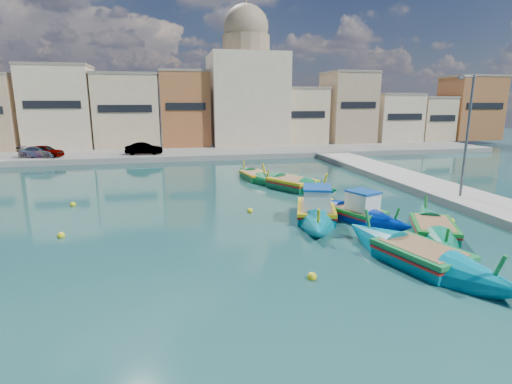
{
  "coord_description": "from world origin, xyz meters",
  "views": [
    {
      "loc": [
        -0.71,
        -15.67,
        6.49
      ],
      "look_at": [
        4.0,
        6.0,
        1.4
      ],
      "focal_mm": 28.0,
      "sensor_mm": 36.0,
      "label": 1
    }
  ],
  "objects_px": {
    "luzzu_blue_cabin": "(356,214)",
    "luzzu_turquoise_cabin": "(316,212)",
    "luzzu_cyan_mid": "(255,177)",
    "luzzu_green": "(292,185)",
    "luzzu_blue_south": "(434,231)",
    "luzzu_cyan_south": "(421,258)",
    "church_block": "(246,86)",
    "quay_street_lamp": "(466,136)"
  },
  "relations": [
    {
      "from": "luzzu_cyan_mid",
      "to": "luzzu_cyan_south",
      "type": "bearing_deg",
      "value": -81.68
    },
    {
      "from": "luzzu_green",
      "to": "luzzu_blue_south",
      "type": "distance_m",
      "value": 12.28
    },
    {
      "from": "luzzu_turquoise_cabin",
      "to": "luzzu_cyan_south",
      "type": "distance_m",
      "value": 7.4
    },
    {
      "from": "luzzu_turquoise_cabin",
      "to": "luzzu_green",
      "type": "relative_size",
      "value": 1.11
    },
    {
      "from": "luzzu_blue_cabin",
      "to": "luzzu_turquoise_cabin",
      "type": "bearing_deg",
      "value": 159.96
    },
    {
      "from": "church_block",
      "to": "luzzu_cyan_south",
      "type": "bearing_deg",
      "value": -91.35
    },
    {
      "from": "luzzu_green",
      "to": "luzzu_cyan_south",
      "type": "bearing_deg",
      "value": -86.88
    },
    {
      "from": "luzzu_turquoise_cabin",
      "to": "luzzu_blue_south",
      "type": "relative_size",
      "value": 1.16
    },
    {
      "from": "luzzu_turquoise_cabin",
      "to": "luzzu_green",
      "type": "height_order",
      "value": "luzzu_turquoise_cabin"
    },
    {
      "from": "luzzu_cyan_mid",
      "to": "luzzu_blue_south",
      "type": "distance_m",
      "value": 16.8
    },
    {
      "from": "quay_street_lamp",
      "to": "luzzu_green",
      "type": "xyz_separation_m",
      "value": [
        -9.25,
        6.48,
        -4.05
      ]
    },
    {
      "from": "quay_street_lamp",
      "to": "luzzu_blue_cabin",
      "type": "bearing_deg",
      "value": -166.6
    },
    {
      "from": "luzzu_turquoise_cabin",
      "to": "luzzu_blue_south",
      "type": "xyz_separation_m",
      "value": [
        4.59,
        -4.08,
        -0.11
      ]
    },
    {
      "from": "luzzu_cyan_mid",
      "to": "luzzu_green",
      "type": "height_order",
      "value": "luzzu_green"
    },
    {
      "from": "church_block",
      "to": "luzzu_green",
      "type": "xyz_separation_m",
      "value": [
        -1.81,
        -27.52,
        -8.12
      ]
    },
    {
      "from": "luzzu_blue_south",
      "to": "luzzu_green",
      "type": "bearing_deg",
      "value": 107.16
    },
    {
      "from": "luzzu_turquoise_cabin",
      "to": "luzzu_blue_cabin",
      "type": "xyz_separation_m",
      "value": [
        2.1,
        -0.77,
        -0.04
      ]
    },
    {
      "from": "luzzu_blue_cabin",
      "to": "luzzu_blue_south",
      "type": "xyz_separation_m",
      "value": [
        2.49,
        -3.31,
        -0.07
      ]
    },
    {
      "from": "quay_street_lamp",
      "to": "luzzu_cyan_south",
      "type": "xyz_separation_m",
      "value": [
        -8.44,
        -8.35,
        -4.05
      ]
    },
    {
      "from": "quay_street_lamp",
      "to": "luzzu_cyan_south",
      "type": "relative_size",
      "value": 0.9
    },
    {
      "from": "luzzu_green",
      "to": "luzzu_cyan_south",
      "type": "relative_size",
      "value": 0.95
    },
    {
      "from": "church_block",
      "to": "luzzu_cyan_mid",
      "type": "height_order",
      "value": "church_block"
    },
    {
      "from": "quay_street_lamp",
      "to": "luzzu_cyan_mid",
      "type": "bearing_deg",
      "value": 136.62
    },
    {
      "from": "quay_street_lamp",
      "to": "luzzu_blue_south",
      "type": "bearing_deg",
      "value": -137.02
    },
    {
      "from": "luzzu_cyan_south",
      "to": "luzzu_green",
      "type": "bearing_deg",
      "value": 93.12
    },
    {
      "from": "church_block",
      "to": "luzzu_green",
      "type": "relative_size",
      "value": 2.26
    },
    {
      "from": "church_block",
      "to": "quay_street_lamp",
      "type": "height_order",
      "value": "church_block"
    },
    {
      "from": "luzzu_blue_cabin",
      "to": "luzzu_cyan_south",
      "type": "bearing_deg",
      "value": -92.91
    },
    {
      "from": "luzzu_turquoise_cabin",
      "to": "church_block",
      "type": "bearing_deg",
      "value": 85.48
    },
    {
      "from": "church_block",
      "to": "luzzu_blue_south",
      "type": "xyz_separation_m",
      "value": [
        1.81,
        -39.25,
        -8.16
      ]
    },
    {
      "from": "church_block",
      "to": "luzzu_cyan_mid",
      "type": "bearing_deg",
      "value": -99.16
    },
    {
      "from": "quay_street_lamp",
      "to": "luzzu_green",
      "type": "height_order",
      "value": "quay_street_lamp"
    },
    {
      "from": "quay_street_lamp",
      "to": "luzzu_blue_south",
      "type": "height_order",
      "value": "quay_street_lamp"
    },
    {
      "from": "quay_street_lamp",
      "to": "luzzu_turquoise_cabin",
      "type": "xyz_separation_m",
      "value": [
        -10.22,
        -1.17,
        -3.98
      ]
    },
    {
      "from": "luzzu_green",
      "to": "luzzu_blue_south",
      "type": "height_order",
      "value": "luzzu_green"
    },
    {
      "from": "luzzu_blue_cabin",
      "to": "luzzu_cyan_mid",
      "type": "xyz_separation_m",
      "value": [
        -3.1,
        12.53,
        -0.09
      ]
    },
    {
      "from": "quay_street_lamp",
      "to": "luzzu_blue_cabin",
      "type": "relative_size",
      "value": 1.07
    },
    {
      "from": "quay_street_lamp",
      "to": "luzzu_cyan_mid",
      "type": "height_order",
      "value": "quay_street_lamp"
    },
    {
      "from": "church_block",
      "to": "luzzu_blue_south",
      "type": "relative_size",
      "value": 2.37
    },
    {
      "from": "luzzu_blue_south",
      "to": "luzzu_cyan_south",
      "type": "height_order",
      "value": "luzzu_cyan_south"
    },
    {
      "from": "luzzu_turquoise_cabin",
      "to": "luzzu_cyan_mid",
      "type": "height_order",
      "value": "luzzu_turquoise_cabin"
    },
    {
      "from": "luzzu_turquoise_cabin",
      "to": "luzzu_cyan_south",
      "type": "bearing_deg",
      "value": -76.11
    }
  ]
}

